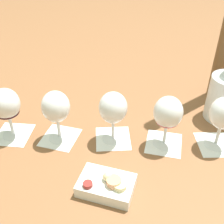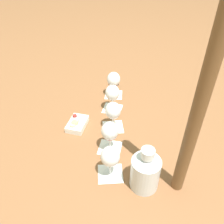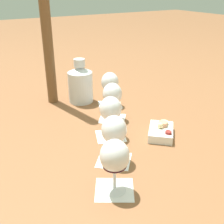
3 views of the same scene
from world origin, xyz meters
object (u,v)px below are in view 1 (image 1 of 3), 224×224
Objects in this scene: wine_glass_0 at (224,116)px; wine_glass_1 at (168,115)px; wine_glass_3 at (56,109)px; snack_dish at (107,185)px; wine_glass_4 at (6,106)px; wine_glass_2 at (113,110)px.

wine_glass_1 is at bearing -26.71° from wine_glass_0.
wine_glass_3 is at bearing -29.94° from wine_glass_1.
wine_glass_0 is at bearing 151.11° from wine_glass_3.
wine_glass_1 is 0.25m from snack_dish.
wine_glass_1 is 1.00× the size of wine_glass_4.
wine_glass_3 is (0.27, -0.15, 0.00)m from wine_glass_1.
wine_glass_4 is at bearing -61.04° from snack_dish.
wine_glass_0 and wine_glass_4 have the same top height.
wine_glass_2 is 0.30m from wine_glass_4.
wine_glass_4 is (0.27, -0.14, 0.00)m from wine_glass_2.
wine_glass_4 is (0.53, -0.29, 0.00)m from wine_glass_0.
wine_glass_0 is 0.36m from snack_dish.
wine_glass_1 is at bearing -159.26° from snack_dish.
wine_glass_3 is at bearing -26.73° from wine_glass_2.
wine_glass_0 is 0.60m from wine_glass_4.
wine_glass_3 is 0.14m from wine_glass_4.
wine_glass_0 is 0.30m from wine_glass_2.
wine_glass_2 is at bearing 153.27° from wine_glass_3.
snack_dish is at bearing 118.96° from wine_glass_4.
wine_glass_2 is 1.00× the size of wine_glass_3.
wine_glass_4 is at bearing -29.31° from wine_glass_0.
wine_glass_1 reaches higher than snack_dish.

